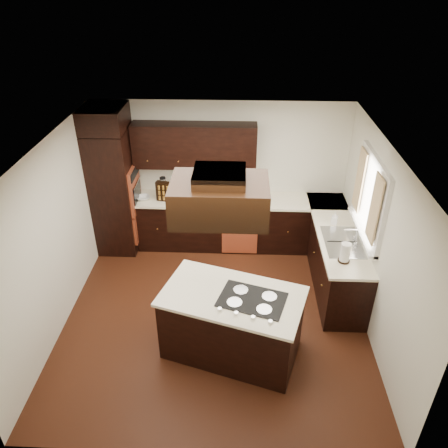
{
  "coord_description": "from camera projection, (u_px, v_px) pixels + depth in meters",
  "views": [
    {
      "loc": [
        0.32,
        -4.71,
        4.38
      ],
      "look_at": [
        0.1,
        0.6,
        1.15
      ],
      "focal_mm": 35.0,
      "sensor_mm": 36.0,
      "label": 1
    }
  ],
  "objects": [
    {
      "name": "curtain_left",
      "position": [
        375.0,
        209.0,
        5.46
      ],
      "size": [
        0.02,
        0.34,
        0.9
      ],
      "primitive_type": "cube",
      "color": "#FEF1C4",
      "rests_on": "wall_right"
    },
    {
      "name": "soap_bottle",
      "position": [
        335.0,
        219.0,
        6.61
      ],
      "size": [
        0.11,
        0.12,
        0.2
      ],
      "primitive_type": "imported",
      "rotation": [
        0.0,
        0.0,
        -0.35
      ],
      "color": "white",
      "rests_on": "countertop_right"
    },
    {
      "name": "blender_base",
      "position": [
        164.0,
        195.0,
        7.36
      ],
      "size": [
        0.15,
        0.15,
        0.1
      ],
      "primitive_type": "cylinder",
      "color": "silver",
      "rests_on": "countertop_back"
    },
    {
      "name": "wall_oven_face",
      "position": [
        135.0,
        189.0,
        7.23
      ],
      "size": [
        0.05,
        0.62,
        0.78
      ],
      "primitive_type": "cube",
      "color": "#AF4829",
      "rests_on": "oven_column"
    },
    {
      "name": "mixing_bowl",
      "position": [
        143.0,
        198.0,
        7.33
      ],
      "size": [
        0.29,
        0.29,
        0.06
      ],
      "primitive_type": "imported",
      "rotation": [
        0.0,
        0.0,
        0.36
      ],
      "color": "white",
      "rests_on": "countertop_back"
    },
    {
      "name": "blender_pitcher",
      "position": [
        163.0,
        186.0,
        7.27
      ],
      "size": [
        0.13,
        0.13,
        0.26
      ],
      "primitive_type": "cone",
      "color": "silver",
      "rests_on": "blender_base"
    },
    {
      "name": "cooktop",
      "position": [
        252.0,
        300.0,
        5.17
      ],
      "size": [
        0.89,
        0.72,
        0.01
      ],
      "primitive_type": "cube",
      "rotation": [
        0.0,
        0.0,
        -0.3
      ],
      "color": "black",
      "rests_on": "island_top"
    },
    {
      "name": "ceiling",
      "position": [
        213.0,
        150.0,
        5.0
      ],
      "size": [
        4.2,
        4.2,
        0.02
      ],
      "primitive_type": "cube",
      "color": "silver",
      "rests_on": "ground"
    },
    {
      "name": "curtain_right",
      "position": [
        360.0,
        180.0,
        6.18
      ],
      "size": [
        0.02,
        0.34,
        0.9
      ],
      "primitive_type": "cube",
      "color": "#FEF1C4",
      "rests_on": "wall_right"
    },
    {
      "name": "base_cabinets_right",
      "position": [
        334.0,
        255.0,
        6.78
      ],
      "size": [
        0.6,
        2.4,
        0.88
      ],
      "primitive_type": "cube",
      "color": "black",
      "rests_on": "floor"
    },
    {
      "name": "wall_left",
      "position": [
        54.0,
        238.0,
        5.73
      ],
      "size": [
        0.02,
        4.2,
        2.5
      ],
      "primitive_type": "cube",
      "color": "silver",
      "rests_on": "ground"
    },
    {
      "name": "countertop_right",
      "position": [
        337.0,
        230.0,
        6.54
      ],
      "size": [
        0.63,
        2.4,
        0.04
      ],
      "primitive_type": "cube",
      "color": "white",
      "rests_on": "base_cabinets_right"
    },
    {
      "name": "base_cabinets_back",
      "position": [
        223.0,
        223.0,
        7.61
      ],
      "size": [
        2.93,
        0.6,
        0.88
      ],
      "primitive_type": "cube",
      "color": "black",
      "rests_on": "floor"
    },
    {
      "name": "paper_towel",
      "position": [
        345.0,
        253.0,
        5.76
      ],
      "size": [
        0.16,
        0.16,
        0.28
      ],
      "primitive_type": "cylinder",
      "rotation": [
        0.0,
        0.0,
        -0.24
      ],
      "color": "white",
      "rests_on": "countertop_right"
    },
    {
      "name": "island",
      "position": [
        232.0,
        325.0,
        5.49
      ],
      "size": [
        1.83,
        1.34,
        0.88
      ],
      "primitive_type": "cube",
      "rotation": [
        0.0,
        0.0,
        -0.3
      ],
      "color": "black",
      "rests_on": "floor"
    },
    {
      "name": "oven_column",
      "position": [
        115.0,
        192.0,
        7.27
      ],
      "size": [
        0.65,
        0.75,
        2.12
      ],
      "primitive_type": "cube",
      "color": "black",
      "rests_on": "floor"
    },
    {
      "name": "window_frame",
      "position": [
        371.0,
        197.0,
        5.85
      ],
      "size": [
        0.06,
        1.32,
        1.12
      ],
      "primitive_type": "cube",
      "color": "white",
      "rests_on": "wall_right"
    },
    {
      "name": "countertop_back",
      "position": [
        223.0,
        200.0,
        7.36
      ],
      "size": [
        2.93,
        0.63,
        0.04
      ],
      "primitive_type": "cube",
      "color": "white",
      "rests_on": "base_cabinets_back"
    },
    {
      "name": "window_pane",
      "position": [
        373.0,
        197.0,
        5.84
      ],
      "size": [
        0.0,
        1.2,
        1.0
      ],
      "primitive_type": "cube",
      "color": "white",
      "rests_on": "wall_right"
    },
    {
      "name": "range_hood",
      "position": [
        220.0,
        199.0,
        4.71
      ],
      "size": [
        1.05,
        0.72,
        0.42
      ],
      "primitive_type": "cube",
      "color": "black",
      "rests_on": "ceiling"
    },
    {
      "name": "island_top",
      "position": [
        232.0,
        297.0,
        5.26
      ],
      "size": [
        1.9,
        1.42,
        0.04
      ],
      "primitive_type": "cube",
      "rotation": [
        0.0,
        0.0,
        -0.3
      ],
      "color": "white",
      "rests_on": "island"
    },
    {
      "name": "hood_duct",
      "position": [
        220.0,
        176.0,
        4.57
      ],
      "size": [
        0.55,
        0.5,
        0.13
      ],
      "primitive_type": "cube",
      "color": "black",
      "rests_on": "ceiling"
    },
    {
      "name": "wall_back",
      "position": [
        222.0,
        173.0,
        7.46
      ],
      "size": [
        4.2,
        0.02,
        2.5
      ],
      "primitive_type": "cube",
      "color": "silver",
      "rests_on": "ground"
    },
    {
      "name": "wall_front",
      "position": [
        200.0,
        373.0,
        3.85
      ],
      "size": [
        4.2,
        0.02,
        2.5
      ],
      "primitive_type": "cube",
      "color": "silver",
      "rests_on": "ground"
    },
    {
      "name": "upper_cabinets",
      "position": [
        195.0,
        146.0,
        7.03
      ],
      "size": [
        2.0,
        0.34,
        0.72
      ],
      "primitive_type": "cube",
      "color": "black",
      "rests_on": "wall_back"
    },
    {
      "name": "wall_right",
      "position": [
        379.0,
        245.0,
        5.58
      ],
      "size": [
        0.02,
        4.2,
        2.5
      ],
      "primitive_type": "cube",
      "color": "silver",
      "rests_on": "ground"
    },
    {
      "name": "floor",
      "position": [
        215.0,
        314.0,
        6.31
      ],
      "size": [
        4.2,
        4.2,
        0.02
      ],
      "primitive_type": "cube",
      "color": "#512512",
      "rests_on": "ground"
    },
    {
      "name": "spice_rack",
      "position": [
        168.0,
        192.0,
        7.21
      ],
      "size": [
        0.42,
        0.19,
        0.34
      ],
      "primitive_type": "cube",
      "rotation": [
        0.0,
        0.0,
        -0.23
      ],
      "color": "black",
      "rests_on": "countertop_back"
    },
    {
      "name": "sink_rim",
      "position": [
        343.0,
        242.0,
        6.23
      ],
      "size": [
        0.52,
        0.84,
        0.01
      ],
      "primitive_type": "cube",
      "color": "silver",
      "rests_on": "countertop_right"
    },
    {
      "name": "dishwasher_front",
      "position": [
        240.0,
        235.0,
        7.37
      ],
      "size": [
        0.6,
        0.05,
        0.72
      ],
      "primitive_type": "cube",
      "color": "#AF4829",
      "rests_on": "floor"
    }
  ]
}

